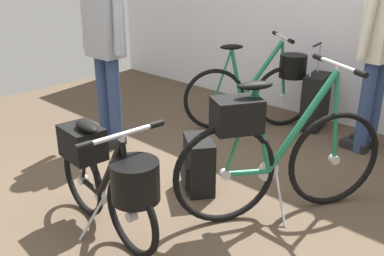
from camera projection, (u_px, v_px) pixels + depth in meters
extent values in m
plane|color=brown|center=(184.00, 217.00, 2.79)|extent=(6.89, 6.89, 0.00)
torus|color=black|center=(132.00, 216.00, 2.36)|extent=(0.49, 0.08, 0.48)
cylinder|color=#B7B7BC|center=(132.00, 216.00, 2.36)|extent=(0.06, 0.05, 0.06)
torus|color=black|center=(83.00, 180.00, 2.75)|extent=(0.49, 0.08, 0.48)
cylinder|color=#B7B7BC|center=(83.00, 180.00, 2.75)|extent=(0.06, 0.05, 0.06)
cylinder|color=black|center=(91.00, 187.00, 2.68)|extent=(0.22, 0.05, 0.05)
cylinder|color=black|center=(110.00, 170.00, 2.42)|extent=(0.34, 0.07, 0.47)
cylinder|color=black|center=(94.00, 162.00, 2.57)|extent=(0.13, 0.05, 0.41)
cylinder|color=black|center=(91.00, 187.00, 2.68)|extent=(0.21, 0.04, 0.04)
cylinder|color=black|center=(127.00, 180.00, 2.30)|extent=(0.08, 0.03, 0.44)
cylinder|color=black|center=(85.00, 156.00, 2.64)|extent=(0.14, 0.03, 0.39)
ellipsoid|color=black|center=(87.00, 126.00, 2.52)|extent=(0.23, 0.11, 0.05)
cylinder|color=#B7B7BC|center=(122.00, 138.00, 2.23)|extent=(0.03, 0.03, 0.04)
cylinder|color=#B7B7BC|center=(122.00, 134.00, 2.22)|extent=(0.06, 0.44, 0.03)
cylinder|color=black|center=(84.00, 146.00, 2.09)|extent=(0.04, 0.09, 0.04)
cylinder|color=black|center=(156.00, 124.00, 2.36)|extent=(0.04, 0.09, 0.04)
cylinder|color=#B7B7BC|center=(100.00, 194.00, 2.61)|extent=(0.14, 0.03, 0.14)
cylinder|color=#B7B7BC|center=(92.00, 219.00, 2.57)|extent=(0.03, 0.19, 0.23)
cylinder|color=black|center=(135.00, 181.00, 2.24)|extent=(0.28, 0.28, 0.22)
cube|color=black|center=(82.00, 142.00, 2.62)|extent=(0.30, 0.22, 0.20)
torus|color=black|center=(284.00, 96.00, 4.23)|extent=(0.40, 0.50, 0.60)
cylinder|color=#B7B7BC|center=(284.00, 96.00, 4.23)|extent=(0.08, 0.08, 0.06)
torus|color=black|center=(214.00, 99.00, 4.13)|extent=(0.40, 0.50, 0.60)
cylinder|color=#B7B7BC|center=(214.00, 99.00, 4.13)|extent=(0.08, 0.08, 0.06)
cylinder|color=#1E724C|center=(228.00, 100.00, 4.15)|extent=(0.19, 0.23, 0.05)
cylinder|color=#1E724C|center=(261.00, 71.00, 4.10)|extent=(0.29, 0.35, 0.58)
cylinder|color=#1E724C|center=(236.00, 75.00, 4.08)|extent=(0.12, 0.14, 0.51)
cylinder|color=#1E724C|center=(228.00, 100.00, 4.15)|extent=(0.18, 0.22, 0.04)
cylinder|color=#1E724C|center=(283.00, 70.00, 4.12)|extent=(0.07, 0.08, 0.55)
cylinder|color=#1E724C|center=(223.00, 75.00, 4.06)|extent=(0.12, 0.15, 0.49)
ellipsoid|color=black|center=(232.00, 47.00, 3.97)|extent=(0.21, 0.23, 0.05)
cylinder|color=#B7B7BC|center=(283.00, 39.00, 4.01)|extent=(0.03, 0.03, 0.04)
cylinder|color=#B7B7BC|center=(283.00, 37.00, 4.00)|extent=(0.36, 0.29, 0.03)
cylinder|color=black|center=(291.00, 41.00, 3.80)|extent=(0.09, 0.08, 0.04)
cylinder|color=black|center=(275.00, 33.00, 4.21)|extent=(0.09, 0.08, 0.04)
cylinder|color=#B7B7BC|center=(241.00, 100.00, 4.17)|extent=(0.10, 0.12, 0.14)
cylinder|color=#B7B7BC|center=(247.00, 117.00, 4.15)|extent=(0.16, 0.13, 0.28)
cylinder|color=black|center=(293.00, 66.00, 4.12)|extent=(0.37, 0.37, 0.22)
torus|color=black|center=(334.00, 159.00, 2.83)|extent=(0.37, 0.59, 0.67)
cylinder|color=#B7B7BC|center=(334.00, 159.00, 2.83)|extent=(0.07, 0.08, 0.06)
torus|color=black|center=(225.00, 174.00, 2.63)|extent=(0.37, 0.59, 0.67)
cylinder|color=#B7B7BC|center=(225.00, 174.00, 2.63)|extent=(0.07, 0.08, 0.06)
cylinder|color=#1E724C|center=(247.00, 172.00, 2.67)|extent=(0.18, 0.27, 0.05)
cylinder|color=#1E724C|center=(302.00, 122.00, 2.65)|extent=(0.26, 0.41, 0.64)
cylinder|color=#1E724C|center=(262.00, 132.00, 2.59)|extent=(0.11, 0.15, 0.56)
cylinder|color=#1E724C|center=(247.00, 172.00, 2.67)|extent=(0.17, 0.27, 0.04)
cylinder|color=#1E724C|center=(336.00, 117.00, 2.71)|extent=(0.07, 0.09, 0.60)
cylinder|color=#1E724C|center=(240.00, 133.00, 2.55)|extent=(0.11, 0.17, 0.54)
ellipsoid|color=black|center=(255.00, 85.00, 2.47)|extent=(0.19, 0.24, 0.05)
cylinder|color=#B7B7BC|center=(338.00, 68.00, 2.58)|extent=(0.03, 0.03, 0.04)
cylinder|color=#B7B7BC|center=(338.00, 65.00, 2.57)|extent=(0.39, 0.24, 0.03)
cylinder|color=black|center=(361.00, 74.00, 2.38)|extent=(0.10, 0.08, 0.04)
cylinder|color=black|center=(319.00, 57.00, 2.77)|extent=(0.10, 0.08, 0.04)
cylinder|color=#B7B7BC|center=(268.00, 171.00, 2.71)|extent=(0.08, 0.13, 0.14)
cylinder|color=#B7B7BC|center=(280.00, 199.00, 2.70)|extent=(0.18, 0.11, 0.31)
cube|color=black|center=(237.00, 115.00, 2.50)|extent=(0.31, 0.34, 0.20)
cylinder|color=navy|center=(375.00, 104.00, 3.70)|extent=(0.11, 0.11, 0.79)
cube|color=black|center=(363.00, 141.00, 3.86)|extent=(0.25, 0.12, 0.07)
cylinder|color=navy|center=(365.00, 108.00, 3.60)|extent=(0.11, 0.11, 0.79)
cube|color=black|center=(354.00, 146.00, 3.77)|extent=(0.25, 0.12, 0.07)
cube|color=beige|center=(384.00, 23.00, 3.39)|extent=(0.24, 0.34, 0.61)
cylinder|color=beige|center=(368.00, 25.00, 3.28)|extent=(0.13, 0.11, 0.52)
cylinder|color=navy|center=(104.00, 99.00, 3.83)|extent=(0.11, 0.11, 0.79)
cube|color=black|center=(102.00, 138.00, 3.93)|extent=(0.10, 0.24, 0.07)
cylinder|color=navy|center=(115.00, 103.00, 3.73)|extent=(0.11, 0.11, 0.79)
cube|color=black|center=(113.00, 143.00, 3.83)|extent=(0.10, 0.24, 0.07)
cube|color=#999EA8|center=(103.00, 20.00, 3.52)|extent=(0.32, 0.21, 0.61)
cylinder|color=#999EA8|center=(87.00, 18.00, 3.64)|extent=(0.12, 0.13, 0.52)
cylinder|color=#999EA8|center=(118.00, 22.00, 3.38)|extent=(0.12, 0.13, 0.52)
cube|color=black|center=(316.00, 101.00, 4.17)|extent=(0.24, 0.39, 0.52)
cylinder|color=#B7B7BC|center=(311.00, 62.00, 3.95)|extent=(0.02, 0.02, 0.28)
cylinder|color=#B7B7BC|center=(319.00, 57.00, 4.13)|extent=(0.02, 0.02, 0.28)
cylinder|color=black|center=(317.00, 45.00, 3.99)|extent=(0.06, 0.23, 0.02)
cylinder|color=black|center=(314.00, 131.00, 4.14)|extent=(0.04, 0.03, 0.04)
cylinder|color=black|center=(322.00, 123.00, 4.34)|extent=(0.04, 0.03, 0.04)
cube|color=black|center=(199.00, 164.00, 3.07)|extent=(0.37, 0.34, 0.39)
cube|color=black|center=(185.00, 172.00, 3.08)|extent=(0.21, 0.16, 0.17)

